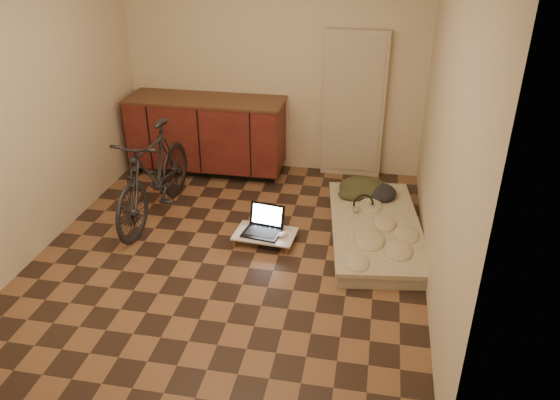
% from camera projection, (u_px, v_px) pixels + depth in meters
% --- Properties ---
extents(room_shell, '(3.50, 4.00, 2.60)m').
position_uv_depth(room_shell, '(226.00, 118.00, 4.50)').
color(room_shell, brown).
rests_on(room_shell, ground).
extents(cabinets, '(1.84, 0.62, 0.91)m').
position_uv_depth(cabinets, '(207.00, 135.00, 6.49)').
color(cabinets, black).
rests_on(cabinets, ground).
extents(appliance_panel, '(0.70, 0.10, 1.70)m').
position_uv_depth(appliance_panel, '(354.00, 106.00, 6.25)').
color(appliance_panel, beige).
rests_on(appliance_panel, ground).
extents(bicycle, '(0.58, 1.67, 1.06)m').
position_uv_depth(bicycle, '(153.00, 170.00, 5.44)').
color(bicycle, black).
rests_on(bicycle, ground).
extents(futon, '(1.07, 1.86, 0.15)m').
position_uv_depth(futon, '(375.00, 229.00, 5.30)').
color(futon, '#A8A086').
rests_on(futon, ground).
extents(clothing_pile, '(0.60, 0.52, 0.22)m').
position_uv_depth(clothing_pile, '(368.00, 184.00, 5.78)').
color(clothing_pile, '#34361F').
rests_on(clothing_pile, futon).
extents(headphones, '(0.29, 0.28, 0.16)m').
position_uv_depth(headphones, '(363.00, 204.00, 5.44)').
color(headphones, black).
rests_on(headphones, futon).
extents(lap_desk, '(0.60, 0.41, 0.10)m').
position_uv_depth(lap_desk, '(265.00, 234.00, 5.21)').
color(lap_desk, brown).
rests_on(lap_desk, ground).
extents(laptop, '(0.39, 0.36, 0.24)m').
position_uv_depth(laptop, '(264.00, 227.00, 5.21)').
color(laptop, black).
rests_on(laptop, lap_desk).
extents(mouse, '(0.11, 0.13, 0.04)m').
position_uv_depth(mouse, '(283.00, 234.00, 5.14)').
color(mouse, white).
rests_on(mouse, lap_desk).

